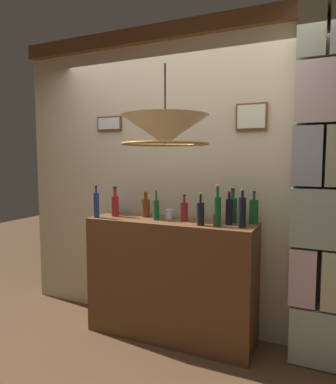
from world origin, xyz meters
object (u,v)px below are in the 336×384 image
Objects in this scene: liquor_bottle_gin at (217,210)px; glass_tumbler_rocks at (169,214)px; liquor_bottle_sherry at (242,211)px; pendant_lamp at (165,131)px; liquor_bottle_brandy at (115,205)px; liquor_bottle_vodka at (146,207)px; liquor_bottle_whiskey at (156,209)px; liquor_bottle_port at (229,211)px; liquor_bottle_bourbon at (184,211)px; liquor_bottle_rum at (116,204)px; liquor_bottle_mezcal at (233,209)px; liquor_bottle_amaro at (96,205)px; liquor_bottle_rye at (200,213)px; liquor_bottle_tequila at (254,211)px.

liquor_bottle_gin is 3.80× the size of glass_tumbler_rocks.
liquor_bottle_sherry is 0.53× the size of pendant_lamp.
liquor_bottle_vodka is at bearing 17.14° from liquor_bottle_brandy.
liquor_bottle_whiskey is 0.96m from pendant_lamp.
liquor_bottle_port reaches higher than liquor_bottle_bourbon.
glass_tumbler_rocks is at bearing 112.20° from pendant_lamp.
liquor_bottle_gin is 1.06m from liquor_bottle_rum.
liquor_bottle_vodka is (-0.79, -0.04, -0.02)m from liquor_bottle_mezcal.
liquor_bottle_vodka is at bearing -1.47° from liquor_bottle_rum.
liquor_bottle_whiskey reaches higher than glass_tumbler_rocks.
liquor_bottle_mezcal is (0.08, 0.20, -0.02)m from liquor_bottle_gin.
liquor_bottle_amaro reaches higher than liquor_bottle_whiskey.
liquor_bottle_gin reaches higher than glass_tumbler_rocks.
liquor_bottle_vodka reaches higher than liquor_bottle_bourbon.
liquor_bottle_vodka is 0.29m from liquor_bottle_brandy.
liquor_bottle_rye is (0.98, 0.03, -0.02)m from liquor_bottle_amaro.
liquor_bottle_bourbon is 0.25m from liquor_bottle_whiskey.
liquor_bottle_vodka is 0.87× the size of liquor_bottle_brandy.
liquor_bottle_gin is at bearing -8.73° from liquor_bottle_rum.
liquor_bottle_sherry is at bearing -1.59° from liquor_bottle_brandy.
liquor_bottle_mezcal is (0.00, 0.10, 0.00)m from liquor_bottle_port.
liquor_bottle_brandy is at bearing -178.65° from liquor_bottle_port.
pendant_lamp reaches higher than liquor_bottle_rum.
liquor_bottle_vodka is 0.94× the size of liquor_bottle_rum.
liquor_bottle_amaro is 0.98m from liquor_bottle_rye.
liquor_bottle_gin is 0.34m from liquor_bottle_bourbon.
liquor_bottle_sherry reaches higher than liquor_bottle_mezcal.
liquor_bottle_bourbon is at bearing 178.51° from liquor_bottle_port.
liquor_bottle_mezcal is 0.51× the size of pendant_lamp.
liquor_bottle_amaro is 1.21× the size of liquor_bottle_vodka.
liquor_bottle_tequila is 1.06× the size of liquor_bottle_rum.
glass_tumbler_rocks is (-0.55, -0.06, -0.07)m from liquor_bottle_mezcal.
pendant_lamp reaches higher than liquor_bottle_gin.
liquor_bottle_rum is 0.97× the size of liquor_bottle_rye.
liquor_bottle_vodka is at bearing -176.76° from liquor_bottle_mezcal.
liquor_bottle_rum is 0.50m from liquor_bottle_whiskey.
liquor_bottle_rye is at bearing -168.27° from liquor_bottle_gin.
liquor_bottle_rum is (-0.33, 0.01, 0.01)m from liquor_bottle_vodka.
liquor_bottle_port is 1.20× the size of liquor_bottle_bourbon.
liquor_bottle_vodka is at bearing 175.67° from liquor_bottle_port.
liquor_bottle_rum is (-0.72, 0.06, 0.01)m from liquor_bottle_bourbon.
glass_tumbler_rocks is (-0.55, 0.04, -0.07)m from liquor_bottle_port.
pendant_lamp reaches higher than liquor_bottle_brandy.
liquor_bottle_sherry is 1.14× the size of liquor_bottle_rye.
liquor_bottle_tequila is at bearing 3.32° from liquor_bottle_vodka.
liquor_bottle_gin is 1.28× the size of liquor_bottle_rum.
liquor_bottle_bourbon is at bearing 13.13° from liquor_bottle_whiskey.
pendant_lamp reaches higher than liquor_bottle_sherry.
liquor_bottle_whiskey is (-0.24, -0.06, 0.01)m from liquor_bottle_bourbon.
liquor_bottle_gin is 1.12× the size of liquor_bottle_amaro.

